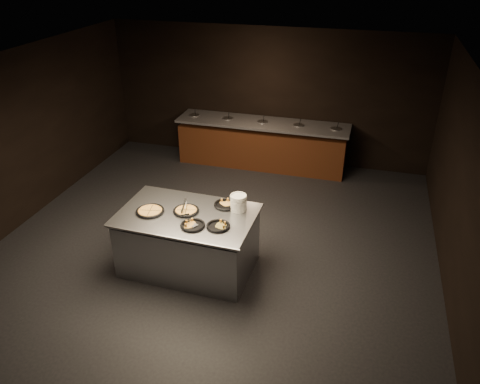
# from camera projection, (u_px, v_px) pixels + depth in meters

# --- Properties ---
(room) EXTENTS (7.02, 8.02, 2.92)m
(room) POSITION_uv_depth(u_px,v_px,m) (206.00, 175.00, 6.73)
(room) COLOR black
(room) RESTS_ON ground
(salad_bar) EXTENTS (3.70, 0.83, 1.18)m
(salad_bar) POSITION_uv_depth(u_px,v_px,m) (262.00, 147.00, 10.23)
(salad_bar) COLOR #4D1F12
(salad_bar) RESTS_ON ground
(serving_counter) EXTENTS (2.00, 1.31, 0.95)m
(serving_counter) POSITION_uv_depth(u_px,v_px,m) (188.00, 242.00, 6.98)
(serving_counter) COLOR #B4B6BC
(serving_counter) RESTS_ON ground
(plate_stack) EXTENTS (0.24, 0.24, 0.24)m
(plate_stack) POSITION_uv_depth(u_px,v_px,m) (238.00, 203.00, 6.79)
(plate_stack) COLOR white
(plate_stack) RESTS_ON serving_counter
(pan_veggie_whole) EXTENTS (0.41, 0.41, 0.04)m
(pan_veggie_whole) POSITION_uv_depth(u_px,v_px,m) (150.00, 211.00, 6.78)
(pan_veggie_whole) COLOR black
(pan_veggie_whole) RESTS_ON serving_counter
(pan_cheese_whole) EXTENTS (0.38, 0.38, 0.04)m
(pan_cheese_whole) POSITION_uv_depth(u_px,v_px,m) (186.00, 210.00, 6.79)
(pan_cheese_whole) COLOR black
(pan_cheese_whole) RESTS_ON serving_counter
(pan_cheese_slices_a) EXTENTS (0.36, 0.36, 0.04)m
(pan_cheese_slices_a) POSITION_uv_depth(u_px,v_px,m) (226.00, 204.00, 6.95)
(pan_cheese_slices_a) COLOR black
(pan_cheese_slices_a) RESTS_ON serving_counter
(pan_cheese_slices_b) EXTENTS (0.35, 0.35, 0.04)m
(pan_cheese_slices_b) POSITION_uv_depth(u_px,v_px,m) (193.00, 225.00, 6.45)
(pan_cheese_slices_b) COLOR black
(pan_cheese_slices_b) RESTS_ON serving_counter
(pan_veggie_slices) EXTENTS (0.33, 0.33, 0.04)m
(pan_veggie_slices) POSITION_uv_depth(u_px,v_px,m) (218.00, 226.00, 6.43)
(pan_veggie_slices) COLOR black
(pan_veggie_slices) RESTS_ON serving_counter
(server_left) EXTENTS (0.11, 0.35, 0.16)m
(server_left) POSITION_uv_depth(u_px,v_px,m) (185.00, 205.00, 6.80)
(server_left) COLOR #B4B6BC
(server_left) RESTS_ON serving_counter
(server_right) EXTENTS (0.32, 0.21, 0.17)m
(server_right) POSITION_uv_depth(u_px,v_px,m) (187.00, 218.00, 6.49)
(server_right) COLOR #B4B6BC
(server_right) RESTS_ON serving_counter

